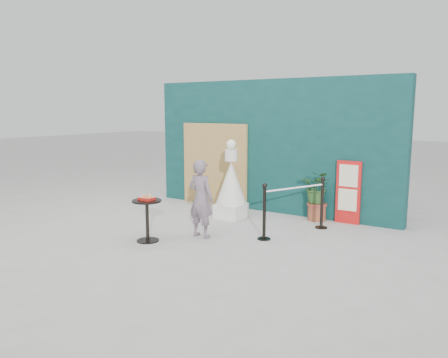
{
  "coord_description": "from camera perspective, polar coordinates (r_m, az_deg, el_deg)",
  "views": [
    {
      "loc": [
        4.52,
        -5.81,
        2.32
      ],
      "look_at": [
        0.0,
        1.2,
        1.0
      ],
      "focal_mm": 35.0,
      "sensor_mm": 36.0,
      "label": 1
    }
  ],
  "objects": [
    {
      "name": "food_basket",
      "position": [
        7.82,
        -10.05,
        -2.45
      ],
      "size": [
        0.26,
        0.19,
        0.11
      ],
      "color": "#B01B12",
      "rests_on": "cafe_table"
    },
    {
      "name": "back_wall",
      "position": [
        10.06,
        6.04,
        4.28
      ],
      "size": [
        6.0,
        0.3,
        3.0
      ],
      "primitive_type": "cube",
      "color": "#0A312F",
      "rests_on": "ground"
    },
    {
      "name": "bamboo_fence",
      "position": [
        10.64,
        -1.26,
        1.88
      ],
      "size": [
        1.8,
        0.08,
        2.0
      ],
      "primitive_type": "cube",
      "color": "tan",
      "rests_on": "ground"
    },
    {
      "name": "woman",
      "position": [
        7.99,
        -3.03,
        -2.57
      ],
      "size": [
        0.54,
        0.37,
        1.44
      ],
      "primitive_type": "imported",
      "rotation": [
        0.0,
        0.0,
        3.08
      ],
      "color": "slate",
      "rests_on": "ground"
    },
    {
      "name": "planter",
      "position": [
        9.41,
        12.11,
        -1.64
      ],
      "size": [
        0.62,
        0.54,
        1.06
      ],
      "color": "#984432",
      "rests_on": "ground"
    },
    {
      "name": "stanchion_barrier",
      "position": [
        8.34,
        9.19,
        -3.76
      ],
      "size": [
        0.84,
        1.54,
        1.03
      ],
      "color": "black",
      "rests_on": "ground"
    },
    {
      "name": "ground",
      "position": [
        7.71,
        -4.89,
        -8.54
      ],
      "size": [
        60.0,
        60.0,
        0.0
      ],
      "primitive_type": "plane",
      "color": "#ADAAA5",
      "rests_on": "ground"
    },
    {
      "name": "menu_board",
      "position": [
        9.3,
        15.91,
        -1.7
      ],
      "size": [
        0.5,
        0.07,
        1.3
      ],
      "color": "red",
      "rests_on": "ground"
    },
    {
      "name": "statue",
      "position": [
        9.4,
        0.93,
        -0.96
      ],
      "size": [
        0.66,
        0.66,
        1.7
      ],
      "color": "white",
      "rests_on": "ground"
    },
    {
      "name": "cafe_table",
      "position": [
        7.88,
        -10.01,
        -4.51
      ],
      "size": [
        0.52,
        0.52,
        0.75
      ],
      "color": "black",
      "rests_on": "ground"
    }
  ]
}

